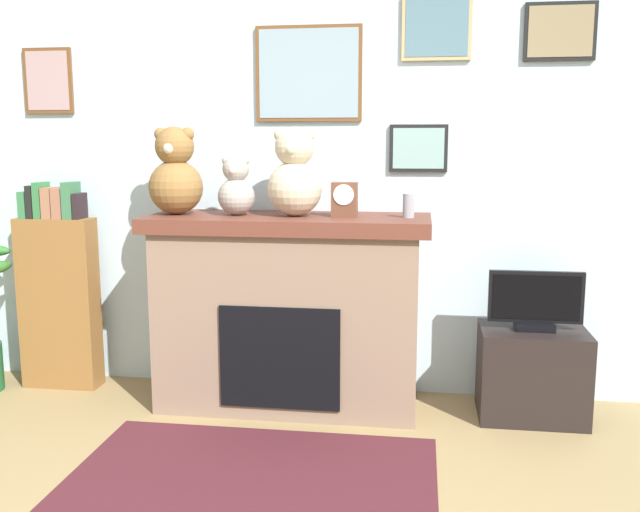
# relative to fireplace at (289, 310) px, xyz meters

# --- Properties ---
(back_wall) EXTENTS (5.20, 0.15, 2.60)m
(back_wall) POSITION_rel_fireplace_xyz_m (0.06, 0.35, 0.76)
(back_wall) COLOR silver
(back_wall) RESTS_ON ground_plane
(fireplace) EXTENTS (1.55, 0.63, 1.08)m
(fireplace) POSITION_rel_fireplace_xyz_m (0.00, 0.00, 0.00)
(fireplace) COLOR #836856
(fireplace) RESTS_ON ground_plane
(bookshelf) EXTENTS (0.46, 0.16, 1.25)m
(bookshelf) POSITION_rel_fireplace_xyz_m (-1.43, 0.09, 0.03)
(bookshelf) COLOR brown
(bookshelf) RESTS_ON ground_plane
(tv_stand) EXTENTS (0.56, 0.40, 0.49)m
(tv_stand) POSITION_rel_fireplace_xyz_m (1.33, -0.01, -0.30)
(tv_stand) COLOR black
(tv_stand) RESTS_ON ground_plane
(television) EXTENTS (0.49, 0.14, 0.32)m
(television) POSITION_rel_fireplace_xyz_m (1.33, -0.01, 0.09)
(television) COLOR black
(television) RESTS_ON tv_stand
(area_rug) EXTENTS (1.64, 1.14, 0.01)m
(area_rug) POSITION_rel_fireplace_xyz_m (0.00, -0.96, -0.54)
(area_rug) COLOR #481C23
(area_rug) RESTS_ON ground_plane
(candle_jar) EXTENTS (0.06, 0.06, 0.13)m
(candle_jar) POSITION_rel_fireplace_xyz_m (0.65, -0.02, 0.60)
(candle_jar) COLOR gray
(candle_jar) RESTS_ON fireplace
(mantel_clock) EXTENTS (0.14, 0.10, 0.19)m
(mantel_clock) POSITION_rel_fireplace_xyz_m (0.31, -0.02, 0.63)
(mantel_clock) COLOR brown
(mantel_clock) RESTS_ON fireplace
(teddy_bear_tan) EXTENTS (0.30, 0.30, 0.48)m
(teddy_bear_tan) POSITION_rel_fireplace_xyz_m (-0.63, -0.02, 0.75)
(teddy_bear_tan) COLOR brown
(teddy_bear_tan) RESTS_ON fireplace
(teddy_bear_cream) EXTENTS (0.20, 0.20, 0.33)m
(teddy_bear_cream) POSITION_rel_fireplace_xyz_m (-0.29, -0.02, 0.68)
(teddy_bear_cream) COLOR #9E988E
(teddy_bear_cream) RESTS_ON fireplace
(teddy_bear_brown) EXTENTS (0.30, 0.30, 0.48)m
(teddy_bear_brown) POSITION_rel_fireplace_xyz_m (0.04, -0.02, 0.75)
(teddy_bear_brown) COLOR #C4B494
(teddy_bear_brown) RESTS_ON fireplace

